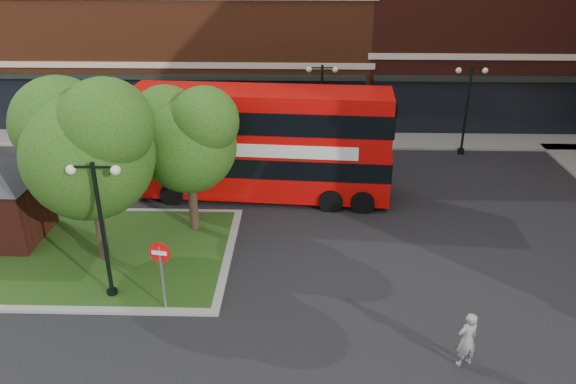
{
  "coord_description": "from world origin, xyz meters",
  "views": [
    {
      "loc": [
        0.98,
        -15.69,
        11.42
      ],
      "look_at": [
        0.43,
        4.69,
        2.0
      ],
      "focal_mm": 35.0,
      "sensor_mm": 36.0,
      "label": 1
    }
  ],
  "objects_px": {
    "woman": "(467,339)",
    "car_white": "(340,133)",
    "bus": "(261,137)",
    "car_silver": "(301,133)"
  },
  "relations": [
    {
      "from": "bus",
      "to": "woman",
      "type": "distance_m",
      "value": 13.37
    },
    {
      "from": "bus",
      "to": "car_silver",
      "type": "relative_size",
      "value": 3.12
    },
    {
      "from": "bus",
      "to": "car_silver",
      "type": "xyz_separation_m",
      "value": [
        1.81,
        7.39,
        -2.3
      ]
    },
    {
      "from": "woman",
      "to": "car_silver",
      "type": "xyz_separation_m",
      "value": [
        -4.85,
        18.8,
        -0.24
      ]
    },
    {
      "from": "car_silver",
      "to": "car_white",
      "type": "height_order",
      "value": "car_silver"
    },
    {
      "from": "bus",
      "to": "car_silver",
      "type": "height_order",
      "value": "bus"
    },
    {
      "from": "bus",
      "to": "car_silver",
      "type": "bearing_deg",
      "value": 80.35
    },
    {
      "from": "bus",
      "to": "car_white",
      "type": "xyz_separation_m",
      "value": [
        4.13,
        7.39,
        -2.31
      ]
    },
    {
      "from": "woman",
      "to": "car_white",
      "type": "xyz_separation_m",
      "value": [
        -2.53,
        18.8,
        -0.24
      ]
    },
    {
      "from": "car_white",
      "to": "car_silver",
      "type": "bearing_deg",
      "value": 91.09
    }
  ]
}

